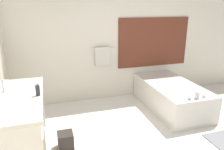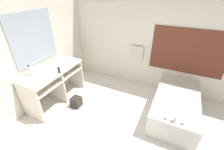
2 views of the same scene
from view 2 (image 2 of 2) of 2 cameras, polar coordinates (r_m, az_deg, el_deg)
ground_plane at (r=3.13m, az=0.83°, el=-24.93°), size 16.00×16.00×0.00m
wall_back_with_blinds at (r=4.08m, az=14.84°, el=12.30°), size 7.40×0.13×2.70m
wall_left_with_mirror at (r=3.57m, az=-33.70°, el=5.44°), size 0.08×7.40×2.70m
vanity_counter at (r=3.88m, az=-21.00°, el=-0.98°), size 0.65×1.50×0.90m
sink_faucet at (r=3.97m, az=-21.78°, el=5.03°), size 0.09×0.04×0.18m
bathtub at (r=3.72m, az=23.02°, el=-10.23°), size 0.91×1.75×0.64m
water_bottle_1 at (r=3.63m, az=-28.75°, el=1.40°), size 0.07×0.07×0.25m
soap_dispenser at (r=3.52m, az=-19.58°, el=1.88°), size 0.06×0.06×0.18m
waste_bin at (r=3.84m, az=-13.46°, el=-9.92°), size 0.22×0.22×0.25m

